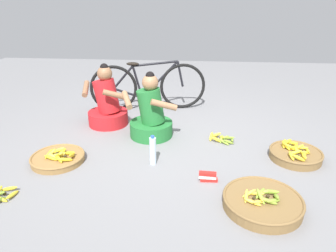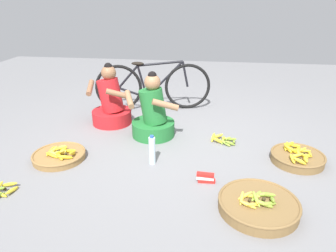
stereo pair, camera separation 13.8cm
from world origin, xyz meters
The scene contains 10 objects.
ground_plane centered at (0.00, 0.00, 0.00)m, with size 10.00×10.00×0.00m, color slate.
vendor_woman_front centered at (-0.25, 0.30, 0.26)m, with size 0.70×0.52×0.80m.
vendor_woman_behind centered at (-0.88, 0.61, 0.26)m, with size 0.67×0.53×0.82m.
bicycle_leaning centered at (-0.42, 1.23, 0.36)m, with size 1.68×0.40×0.73m.
banana_basket_front_right centered at (0.84, -1.00, 0.06)m, with size 0.65×0.65×0.17m.
banana_basket_near_bicycle centered at (-1.13, -0.43, 0.05)m, with size 0.55×0.55×0.15m.
banana_basket_near_vendor centered at (1.34, -0.15, 0.06)m, with size 0.54×0.54×0.17m.
loose_bananas_front_center centered at (0.60, 0.22, 0.03)m, with size 0.32×0.25×0.09m.
water_bottle centered at (-0.14, -0.38, 0.15)m, with size 0.07×0.07×0.32m.
packet_carton_stack centered at (0.41, -0.65, 0.04)m, with size 0.18×0.06×0.09m.
Camera 1 is at (0.26, -3.09, 1.60)m, focal length 32.63 mm.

